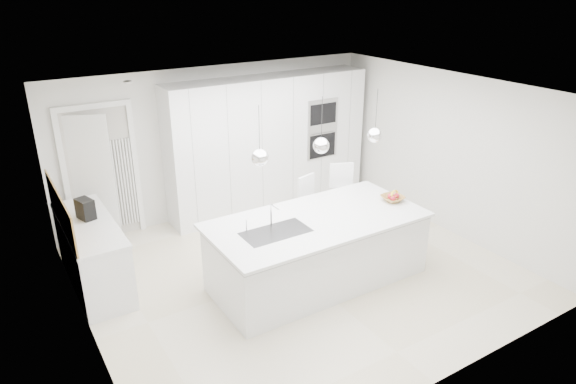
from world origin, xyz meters
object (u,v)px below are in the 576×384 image
espresso_machine (85,209)px  bar_stool_right (346,202)px  fruit_bowl (393,198)px  bar_stool_left (311,213)px  island_base (318,252)px

espresso_machine → bar_stool_right: bar_stool_right is taller
fruit_bowl → bar_stool_left: (-0.75, 0.91, -0.40)m
island_base → fruit_bowl: fruit_bowl is taller
island_base → espresso_machine: (-2.53, 1.63, 0.60)m
island_base → bar_stool_left: bearing=61.6°
fruit_bowl → bar_stool_left: 1.24m
fruit_bowl → bar_stool_right: (-0.12, 0.86, -0.35)m
espresso_machine → fruit_bowl: bearing=-41.1°
island_base → fruit_bowl: size_ratio=9.06×
fruit_bowl → bar_stool_left: bearing=129.6°
island_base → bar_stool_left: size_ratio=2.58×
island_base → bar_stool_right: bearing=36.8°
fruit_bowl → espresso_machine: size_ratio=1.15×
island_base → espresso_machine: 3.07m
bar_stool_left → island_base: bearing=-134.6°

